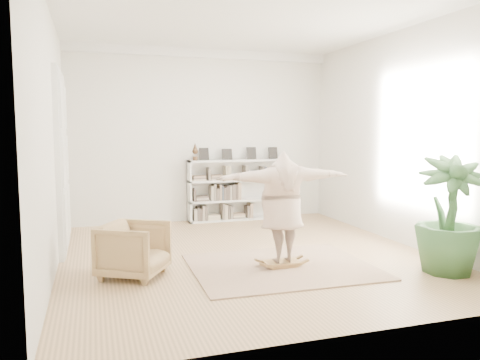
# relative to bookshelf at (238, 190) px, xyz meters

# --- Properties ---
(floor) EXTENTS (6.00, 6.00, 0.00)m
(floor) POSITION_rel_bookshelf_xyz_m (-0.74, -2.82, -0.64)
(floor) COLOR olive
(floor) RESTS_ON ground
(room_shell) EXTENTS (6.00, 6.00, 6.00)m
(room_shell) POSITION_rel_bookshelf_xyz_m (-0.74, 0.12, 2.87)
(room_shell) COLOR silver
(room_shell) RESTS_ON floor
(doors) EXTENTS (0.09, 1.78, 2.92)m
(doors) POSITION_rel_bookshelf_xyz_m (-3.45, -1.52, 0.76)
(doors) COLOR white
(doors) RESTS_ON floor
(bookshelf) EXTENTS (2.20, 0.35, 1.64)m
(bookshelf) POSITION_rel_bookshelf_xyz_m (0.00, 0.00, 0.00)
(bookshelf) COLOR silver
(bookshelf) RESTS_ON floor
(armchair) EXTENTS (1.07, 1.06, 0.72)m
(armchair) POSITION_rel_bookshelf_xyz_m (-2.49, -3.39, -0.28)
(armchair) COLOR tan
(armchair) RESTS_ON floor
(rug) EXTENTS (2.54, 2.05, 0.02)m
(rug) POSITION_rel_bookshelf_xyz_m (-0.49, -3.60, -0.63)
(rug) COLOR tan
(rug) RESTS_ON floor
(rocker_board) EXTENTS (0.50, 0.31, 0.11)m
(rocker_board) POSITION_rel_bookshelf_xyz_m (-0.49, -3.60, -0.57)
(rocker_board) COLOR olive
(rocker_board) RESTS_ON rug
(person) EXTENTS (1.91, 0.55, 1.54)m
(person) POSITION_rel_bookshelf_xyz_m (-0.49, -3.60, 0.26)
(person) COLOR beige
(person) RESTS_ON rocker_board
(houseplant) EXTENTS (1.13, 1.13, 1.59)m
(houseplant) POSITION_rel_bookshelf_xyz_m (1.56, -4.49, 0.16)
(houseplant) COLOR #30582C
(houseplant) RESTS_ON floor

